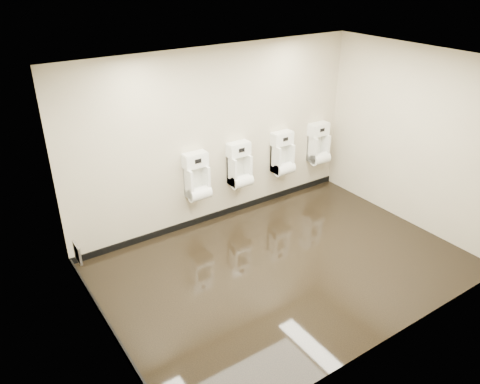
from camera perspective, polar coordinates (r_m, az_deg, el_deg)
The scene contains 14 objects.
ground at distance 6.72m, azimuth 5.44°, elevation -9.06°, with size 5.00×3.50×0.00m, color black.
ceiling at distance 5.57m, azimuth 6.71°, elevation 14.99°, with size 5.00×3.50×0.00m, color white.
back_wall at distance 7.33m, azimuth -2.74°, elevation 6.63°, with size 5.00×0.02×2.80m, color beige.
front_wall at distance 4.97m, azimuth 18.94°, elevation -5.36°, with size 5.00×0.02×2.80m, color beige.
left_wall at distance 4.96m, azimuth -17.00°, elevation -5.07°, with size 0.02×3.50×2.80m, color beige.
right_wall at distance 7.75m, azimuth 20.53°, elevation 6.08°, with size 0.02×3.50×2.80m, color beige.
tile_overlay_left at distance 4.97m, azimuth -16.94°, elevation -5.05°, with size 0.01×3.50×2.80m, color silver.
skirting_back at distance 7.89m, azimuth -2.48°, elevation -2.64°, with size 5.00×0.02×0.10m, color black.
skirting_left at distance 5.77m, azimuth -15.04°, elevation -16.51°, with size 0.02×3.50×0.10m, color black.
access_panel at distance 6.44m, azimuth -19.20°, elevation -7.03°, with size 0.04×0.25×0.25m.
urinal_0 at distance 7.23m, azimuth -5.24°, elevation 1.48°, with size 0.39×0.30×0.73m.
urinal_1 at distance 7.60m, azimuth -0.02°, elevation 2.91°, with size 0.39×0.30×0.73m.
urinal_2 at distance 8.09m, azimuth 5.23°, elevation 4.33°, with size 0.39×0.30×0.73m.
urinal_3 at distance 8.60m, azimuth 9.58°, elevation 5.47°, with size 0.39×0.30×0.73m.
Camera 1 is at (-3.55, -4.14, 3.92)m, focal length 35.00 mm.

